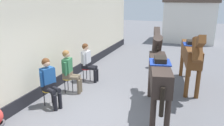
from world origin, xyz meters
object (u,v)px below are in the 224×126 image
object	(u,v)px
seated_visitor_middle	(69,69)
saddled_horse_near	(159,70)
seated_visitor_far	(88,60)
spare_stool_white	(153,59)
saddled_horse_far	(191,54)
seated_visitor_near	(49,80)

from	to	relation	value
seated_visitor_middle	saddled_horse_near	xyz separation A→B (m)	(2.80, -0.20, 0.38)
seated_visitor_far	saddled_horse_near	world-z (taller)	saddled_horse_near
seated_visitor_far	spare_stool_white	xyz separation A→B (m)	(1.90, 2.37, -0.38)
seated_visitor_far	saddled_horse_near	xyz separation A→B (m)	(2.71, -1.29, 0.38)
seated_visitor_far	spare_stool_white	world-z (taller)	seated_visitor_far
seated_visitor_middle	saddled_horse_far	distance (m)	3.98
seated_visitor_near	saddled_horse_near	size ratio (longest dim) A/B	0.47
saddled_horse_far	spare_stool_white	distance (m)	2.38
seated_visitor_near	saddled_horse_far	distance (m)	4.55
seated_visitor_far	saddled_horse_near	size ratio (longest dim) A/B	0.47
seated_visitor_far	spare_stool_white	bearing A→B (deg)	51.23
saddled_horse_far	seated_visitor_far	bearing A→B (deg)	-168.30
saddled_horse_far	seated_visitor_near	bearing A→B (deg)	-141.58
seated_visitor_near	spare_stool_white	xyz separation A→B (m)	(2.01, 4.47, -0.38)
seated_visitor_middle	saddled_horse_near	bearing A→B (deg)	-4.07
saddled_horse_near	spare_stool_white	distance (m)	3.82
seated_visitor_middle	spare_stool_white	size ratio (longest dim) A/B	3.02
seated_visitor_near	spare_stool_white	world-z (taller)	seated_visitor_near
seated_visitor_far	spare_stool_white	distance (m)	3.06
seated_visitor_near	saddled_horse_far	size ratio (longest dim) A/B	0.47
saddled_horse_near	spare_stool_white	xyz separation A→B (m)	(-0.81, 3.66, -0.76)
seated_visitor_middle	saddled_horse_near	world-z (taller)	saddled_horse_near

